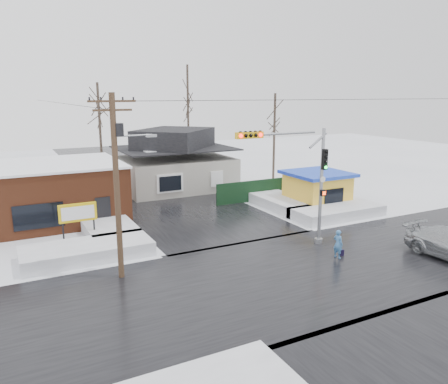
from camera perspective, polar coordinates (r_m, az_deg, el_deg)
name	(u,v)px	position (r m, az deg, el deg)	size (l,w,h in m)	color
ground	(294,272)	(22.97, 9.18, -10.34)	(120.00, 120.00, 0.00)	white
road_ns	(294,272)	(22.96, 9.18, -10.32)	(10.00, 120.00, 0.02)	black
road_ew	(294,272)	(22.96, 9.18, -10.32)	(120.00, 10.00, 0.02)	black
snowbank_nw	(87,251)	(25.62, -17.41, -7.34)	(7.00, 3.00, 0.80)	white
snowbank_ne	(337,212)	(33.42, 14.54, -2.50)	(7.00, 3.00, 0.80)	white
snowbank_nside_w	(104,223)	(30.65, -15.42, -3.93)	(3.00, 8.00, 0.80)	white
snowbank_nside_e	(276,200)	(36.02, 6.87, -1.09)	(3.00, 8.00, 0.80)	white
traffic_signal	(301,172)	(25.38, 10.00, 2.55)	(6.05, 0.68, 7.00)	gray
utility_pole	(118,176)	(21.28, -13.72, 2.01)	(3.15, 0.44, 9.00)	#382619
brick_building	(33,193)	(33.61, -23.71, -0.15)	(12.20, 8.20, 4.12)	brown
marquee_sign	(78,214)	(27.53, -18.55, -2.72)	(2.20, 0.21, 2.55)	black
house	(175,161)	(42.06, -6.47, 3.99)	(10.40, 8.40, 5.76)	#A5A195
kiosk	(317,189)	(35.69, 12.05, 0.34)	(4.60, 4.60, 2.88)	yellow
fence	(259,190)	(37.27, 4.53, 0.22)	(8.00, 0.12, 1.80)	black
tree_far_left	(98,104)	(43.77, -16.07, 10.94)	(3.00, 3.00, 10.00)	#332821
tree_far_mid	(188,88)	(48.64, -4.77, 13.38)	(3.00, 3.00, 12.00)	#332821
tree_far_right	(275,112)	(44.46, 6.66, 10.33)	(3.00, 3.00, 9.00)	#332821
pedestrian	(338,244)	(25.10, 14.66, -6.61)	(0.59, 0.38, 1.61)	#4079B5
shopping_bag	(341,253)	(25.65, 15.07, -7.70)	(0.28, 0.12, 0.35)	black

